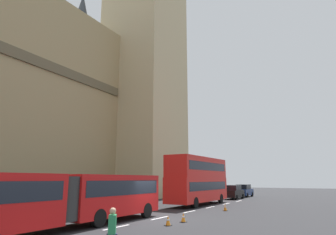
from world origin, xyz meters
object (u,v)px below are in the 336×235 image
sedan_trailing (244,191)px  traffic_cone_middle (183,217)px  articulated_bus (58,196)px  traffic_cone_west (168,221)px  sedan_lead (234,192)px  pedestrian_near_cones (112,232)px  double_decker_bus (198,178)px  traffic_cone_east (225,207)px

sedan_trailing → traffic_cone_middle: sedan_trailing is taller
articulated_bus → traffic_cone_west: size_ratio=27.77×
articulated_bus → sedan_lead: (28.87, -0.29, -0.83)m
traffic_cone_west → pedestrian_near_cones: size_ratio=0.34×
pedestrian_near_cones → double_decker_bus: bearing=16.7°
articulated_bus → double_decker_bus: size_ratio=1.52×
articulated_bus → traffic_cone_east: articulated_bus is taller
sedan_lead → articulated_bus: bearing=179.4°
sedan_lead → pedestrian_near_cones: 32.34m
traffic_cone_east → traffic_cone_middle: bearing=179.8°
pedestrian_near_cones → traffic_cone_east: bearing=6.7°
double_decker_bus → sedan_trailing: double_decker_bus is taller
sedan_trailing → traffic_cone_west: (-30.08, -4.05, -0.63)m
traffic_cone_middle → traffic_cone_east: same height
sedan_lead → traffic_cone_middle: sedan_lead is taller
traffic_cone_west → double_decker_bus: bearing=17.0°
articulated_bus → traffic_cone_middle: bearing=-35.0°
double_decker_bus → traffic_cone_east: double_decker_bus is taller
traffic_cone_east → pedestrian_near_cones: 16.87m
traffic_cone_middle → pedestrian_near_cones: size_ratio=0.34×
double_decker_bus → traffic_cone_east: (-4.23, -4.33, -2.43)m
sedan_lead → pedestrian_near_cones: bearing=-169.3°
traffic_cone_middle → double_decker_bus: bearing=19.8°
traffic_cone_west → pedestrian_near_cones: pedestrian_near_cones is taller
sedan_trailing → traffic_cone_west: sedan_trailing is taller
double_decker_bus → sedan_lead: 10.95m
double_decker_bus → sedan_lead: size_ratio=2.41×
double_decker_bus → sedan_trailing: (16.47, -0.12, -1.80)m
sedan_lead → sedan_trailing: bearing=1.7°
traffic_cone_west → traffic_cone_east: same height
sedan_trailing → articulated_bus: bearing=179.8°
pedestrian_near_cones → sedan_lead: bearing=10.7°
sedan_lead → traffic_cone_middle: (-22.73, -4.01, -0.63)m
articulated_bus → sedan_trailing: articulated_bus is taller
double_decker_bus → pedestrian_near_cones: 21.97m
double_decker_bus → sedan_lead: double_decker_bus is taller
traffic_cone_west → traffic_cone_middle: 1.69m
traffic_cone_middle → pedestrian_near_cones: pedestrian_near_cones is taller
double_decker_bus → traffic_cone_middle: (-11.93, -4.30, -2.43)m
traffic_cone_east → articulated_bus: bearing=162.6°
sedan_lead → traffic_cone_middle: bearing=-170.0°
double_decker_bus → traffic_cone_west: 14.45m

